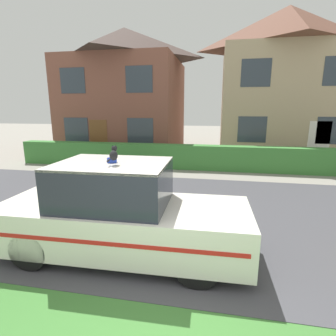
% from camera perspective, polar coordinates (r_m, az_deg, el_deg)
% --- Properties ---
extents(road_strip, '(28.00, 6.85, 0.01)m').
position_cam_1_polar(road_strip, '(7.06, 4.90, -9.59)').
color(road_strip, '#424247').
rests_on(road_strip, ground).
extents(garden_hedge, '(15.63, 0.63, 1.09)m').
position_cam_1_polar(garden_hedge, '(11.97, 2.61, 2.49)').
color(garden_hedge, '#3D7F38').
rests_on(garden_hedge, ground).
extents(police_car, '(4.59, 1.75, 1.84)m').
position_cam_1_polar(police_car, '(4.96, -10.27, -9.83)').
color(police_car, black).
rests_on(police_car, road_strip).
extents(cat, '(0.17, 0.29, 0.25)m').
position_cam_1_polar(cat, '(4.47, -11.74, 2.94)').
color(cat, black).
rests_on(cat, police_car).
extents(house_left, '(6.93, 6.65, 7.45)m').
position_cam_1_polar(house_left, '(17.44, -9.11, 16.31)').
color(house_left, brown).
rests_on(house_left, ground).
extents(house_right, '(7.06, 5.47, 8.10)m').
position_cam_1_polar(house_right, '(16.94, 23.81, 16.66)').
color(house_right, tan).
rests_on(house_right, ground).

